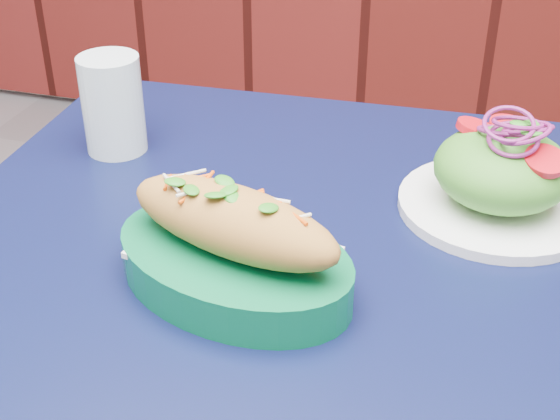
# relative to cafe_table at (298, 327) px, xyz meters

# --- Properties ---
(cafe_table) EXTENTS (0.83, 0.83, 0.75)m
(cafe_table) POSITION_rel_cafe_table_xyz_m (0.00, 0.00, 0.00)
(cafe_table) COLOR black
(cafe_table) RESTS_ON ground
(banh_mi_basket) EXTENTS (0.28, 0.22, 0.11)m
(banh_mi_basket) POSITION_rel_cafe_table_xyz_m (-0.05, -0.06, 0.13)
(banh_mi_basket) COLOR #086138
(banh_mi_basket) RESTS_ON cafe_table
(salad_plate) EXTENTS (0.21, 0.21, 0.12)m
(salad_plate) POSITION_rel_cafe_table_xyz_m (0.18, 0.15, 0.13)
(salad_plate) COLOR white
(salad_plate) RESTS_ON cafe_table
(water_glass) EXTENTS (0.08, 0.08, 0.12)m
(water_glass) POSITION_rel_cafe_table_xyz_m (-0.28, 0.17, 0.15)
(water_glass) COLOR silver
(water_glass) RESTS_ON cafe_table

